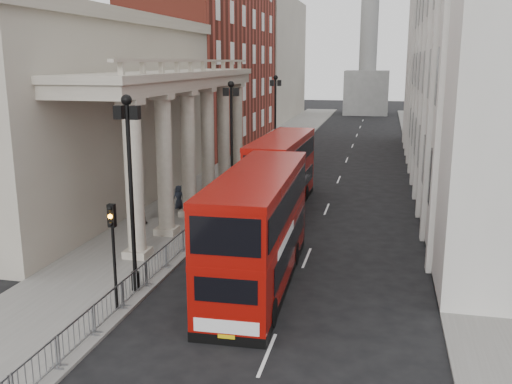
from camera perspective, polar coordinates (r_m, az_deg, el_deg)
name	(u,v)px	position (r m, az deg, el deg)	size (l,w,h in m)	color
ground	(105,336)	(21.99, -14.84, -13.76)	(260.00, 260.00, 0.00)	black
sidewalk_west	(235,174)	(49.86, -2.09, 1.78)	(6.00, 140.00, 0.12)	slate
sidewalk_east	(432,183)	(48.43, 17.15, 0.87)	(3.00, 140.00, 0.12)	slate
kerb	(268,176)	(49.20, 1.23, 1.64)	(0.20, 140.00, 0.14)	slate
portico_building	(83,117)	(40.73, -16.93, 7.16)	(9.00, 28.00, 12.00)	#9E9484
brick_building	(211,50)	(68.29, -4.49, 14.00)	(9.00, 32.00, 22.00)	maroon
west_building_far	(267,59)	(99.32, 1.08, 13.13)	(9.00, 30.00, 20.00)	#9E9484
east_building	(474,25)	(49.79, 20.94, 15.34)	(8.00, 55.00, 25.00)	beige
monument_column	(369,26)	(109.52, 11.26, 16.01)	(8.00, 8.00, 54.20)	#60605E
lamp_post_south	(131,181)	(24.05, -12.44, 1.09)	(1.05, 0.44, 8.32)	black
lamp_post_mid	(231,134)	(38.93, -2.47, 5.85)	(1.05, 0.44, 8.32)	black
lamp_post_north	(275,113)	(54.45, 1.95, 7.89)	(1.05, 0.44, 8.32)	black
traffic_light	(113,237)	(22.70, -14.13, -4.41)	(0.28, 0.33, 4.30)	black
crowd_barriers	(123,294)	(23.66, -13.21, -9.92)	(0.50, 18.75, 1.10)	gray
bus_near	(258,226)	(25.00, 0.22, -3.46)	(3.16, 11.87, 5.09)	#880B06
bus_far	(282,171)	(38.32, 2.60, 2.12)	(2.97, 11.26, 4.84)	#9E0C07
pedestrian_a	(166,205)	(35.81, -8.97, -1.33)	(0.63, 0.42, 1.73)	black
pedestrian_b	(140,210)	(35.00, -11.53, -1.77)	(0.84, 0.66, 1.74)	#292320
pedestrian_c	(179,197)	(38.26, -7.74, -0.49)	(0.76, 0.50, 1.56)	black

